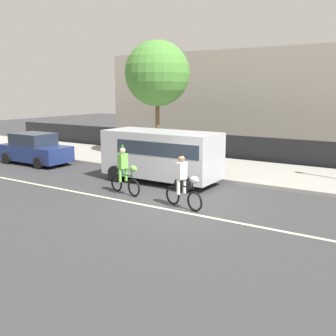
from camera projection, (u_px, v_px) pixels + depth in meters
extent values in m
plane|color=#38383A|center=(178.00, 206.00, 13.32)|extent=(80.00, 80.00, 0.00)
cube|color=beige|center=(171.00, 210.00, 12.91)|extent=(36.00, 0.14, 0.01)
cube|color=#9E9B93|center=(249.00, 171.00, 18.67)|extent=(60.00, 5.00, 0.15)
cube|color=black|center=(270.00, 151.00, 20.94)|extent=(40.00, 0.08, 1.40)
cube|color=#B2A899|center=(304.00, 99.00, 27.81)|extent=(28.00, 8.00, 6.57)
torus|color=black|center=(134.00, 188.00, 14.49)|extent=(0.67, 0.22, 0.67)
torus|color=black|center=(117.00, 183.00, 15.22)|extent=(0.67, 0.22, 0.67)
cylinder|color=#266626|center=(125.00, 175.00, 14.77)|extent=(0.95, 0.27, 0.05)
cylinder|color=#266626|center=(122.00, 172.00, 14.86)|extent=(0.04, 0.04, 0.18)
cylinder|color=#266626|center=(132.00, 173.00, 14.46)|extent=(0.04, 0.04, 0.23)
cylinder|color=#266626|center=(132.00, 170.00, 14.44)|extent=(0.14, 0.49, 0.03)
ellipsoid|color=#72CC4C|center=(133.00, 169.00, 14.36)|extent=(0.40, 0.28, 0.24)
cube|color=#72CC4C|center=(123.00, 161.00, 14.75)|extent=(0.31, 0.37, 0.56)
sphere|color=beige|center=(123.00, 150.00, 14.67)|extent=(0.22, 0.22, 0.22)
cone|color=#266626|center=(122.00, 146.00, 14.63)|extent=(0.14, 0.14, 0.16)
cylinder|color=#72CC4C|center=(120.00, 176.00, 14.76)|extent=(0.11, 0.11, 0.48)
cylinder|color=#72CC4C|center=(126.00, 175.00, 14.95)|extent=(0.11, 0.11, 0.48)
torus|color=black|center=(195.00, 202.00, 12.69)|extent=(0.66, 0.25, 0.67)
torus|color=black|center=(173.00, 195.00, 13.46)|extent=(0.66, 0.25, 0.67)
cylinder|color=black|center=(183.00, 186.00, 12.99)|extent=(0.94, 0.30, 0.05)
cylinder|color=black|center=(180.00, 183.00, 13.09)|extent=(0.04, 0.04, 0.18)
cylinder|color=black|center=(193.00, 185.00, 12.66)|extent=(0.04, 0.04, 0.23)
cylinder|color=black|center=(193.00, 182.00, 12.64)|extent=(0.16, 0.49, 0.03)
ellipsoid|color=white|center=(194.00, 180.00, 12.57)|extent=(0.40, 0.29, 0.24)
cube|color=white|center=(181.00, 171.00, 12.97)|extent=(0.32, 0.37, 0.56)
sphere|color=#9E7051|center=(182.00, 159.00, 12.89)|extent=(0.22, 0.22, 0.22)
cone|color=black|center=(182.00, 153.00, 12.86)|extent=(0.14, 0.14, 0.16)
cylinder|color=white|center=(178.00, 187.00, 12.98)|extent=(0.11, 0.11, 0.48)
cylinder|color=white|center=(184.00, 186.00, 13.17)|extent=(0.11, 0.11, 0.48)
cube|color=silver|center=(161.00, 154.00, 16.63)|extent=(5.00, 2.00, 1.90)
cube|color=#283342|center=(169.00, 146.00, 16.35)|extent=(3.90, 2.02, 0.56)
cylinder|color=black|center=(184.00, 184.00, 15.08)|extent=(0.70, 0.22, 0.70)
cylinder|color=black|center=(207.00, 174.00, 16.73)|extent=(0.70, 0.22, 0.70)
cylinder|color=black|center=(116.00, 174.00, 16.88)|extent=(0.70, 0.22, 0.70)
cylinder|color=black|center=(143.00, 166.00, 18.53)|extent=(0.70, 0.22, 0.70)
cube|color=navy|center=(35.00, 153.00, 20.95)|extent=(4.10, 1.72, 0.80)
cube|color=#232D3D|center=(33.00, 139.00, 20.86)|extent=(2.10, 1.58, 0.64)
cylinder|color=black|center=(38.00, 163.00, 19.62)|extent=(0.60, 0.20, 0.60)
cylinder|color=black|center=(64.00, 158.00, 21.04)|extent=(0.60, 0.20, 0.60)
cylinder|color=black|center=(7.00, 158.00, 20.97)|extent=(0.60, 0.20, 0.60)
cylinder|color=black|center=(33.00, 154.00, 22.39)|extent=(0.60, 0.20, 0.60)
cylinder|color=brown|center=(157.00, 126.00, 22.88)|extent=(0.24, 0.24, 3.37)
sphere|color=#4C8C38|center=(157.00, 73.00, 22.30)|extent=(3.70, 3.70, 3.70)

